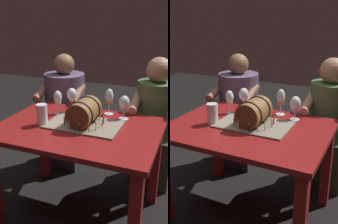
# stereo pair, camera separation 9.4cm
# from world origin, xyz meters

# --- Properties ---
(ground_plane) EXTENTS (8.00, 8.00, 0.00)m
(ground_plane) POSITION_xyz_m (0.00, 0.00, 0.00)
(ground_plane) COLOR black
(dining_table) EXTENTS (1.12, 0.82, 0.72)m
(dining_table) POSITION_xyz_m (0.00, 0.00, 0.60)
(dining_table) COLOR maroon
(dining_table) RESTS_ON ground
(barrel_cake) EXTENTS (0.52, 0.33, 0.20)m
(barrel_cake) POSITION_xyz_m (0.03, 0.04, 0.80)
(barrel_cake) COLOR gray
(barrel_cake) RESTS_ON dining_table
(wine_glass_rose) EXTENTS (0.08, 0.08, 0.18)m
(wine_glass_rose) POSITION_xyz_m (0.25, 0.27, 0.84)
(wine_glass_rose) COLOR white
(wine_glass_rose) RESTS_ON dining_table
(wine_glass_empty) EXTENTS (0.08, 0.08, 0.20)m
(wine_glass_empty) POSITION_xyz_m (-0.17, 0.27, 0.86)
(wine_glass_empty) COLOR white
(wine_glass_empty) RESTS_ON dining_table
(wine_glass_white) EXTENTS (0.06, 0.06, 0.19)m
(wine_glass_white) POSITION_xyz_m (-0.25, 0.18, 0.85)
(wine_glass_white) COLOR white
(wine_glass_white) RESTS_ON dining_table
(wine_glass_amber) EXTENTS (0.07, 0.07, 0.20)m
(wine_glass_amber) POSITION_xyz_m (0.12, 0.33, 0.85)
(wine_glass_amber) COLOR white
(wine_glass_amber) RESTS_ON dining_table
(beer_pint) EXTENTS (0.08, 0.08, 0.15)m
(beer_pint) POSITION_xyz_m (-0.25, -0.07, 0.79)
(beer_pint) COLOR white
(beer_pint) RESTS_ON dining_table
(person_seated_left) EXTENTS (0.45, 0.52, 1.12)m
(person_seated_left) POSITION_xyz_m (-0.43, 0.65, 0.53)
(person_seated_left) COLOR #372D40
(person_seated_left) RESTS_ON ground
(person_seated_right) EXTENTS (0.38, 0.46, 1.14)m
(person_seated_right) POSITION_xyz_m (0.43, 0.65, 0.52)
(person_seated_right) COLOR #2A3A24
(person_seated_right) RESTS_ON ground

